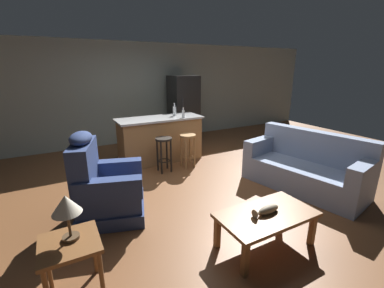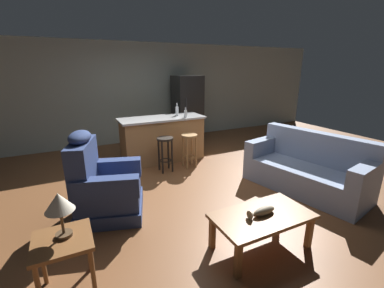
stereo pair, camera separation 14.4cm
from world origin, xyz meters
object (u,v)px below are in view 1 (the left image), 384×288
Objects in this scene: refrigerator at (184,109)px; bar_stool_left at (164,148)px; bottle_tall_green at (175,111)px; kitchen_island at (160,139)px; couch at (306,168)px; recliner_near_lamp at (105,188)px; end_table at (71,252)px; bar_stool_right at (188,145)px; table_lamp at (66,207)px; coffee_table at (266,217)px; fish_figurine at (266,210)px; bottle_short_amber at (183,114)px.

bar_stool_left is at bearing -126.46° from refrigerator.
kitchen_island is at bearing -170.22° from bottle_tall_green.
refrigerator is at bearing 45.62° from kitchen_island.
recliner_near_lamp is (-3.13, 0.69, 0.08)m from couch.
bottle_tall_green is at bearing 9.78° from kitchen_island.
end_table is at bearing -128.37° from bar_stool_left.
table_lamp is at bearing -135.75° from bar_stool_right.
coffee_table is at bearing -97.16° from bottle_tall_green.
couch is at bearing -44.31° from bar_stool_left.
table_lamp is at bearing -128.58° from bottle_tall_green.
coffee_table is 1.62× the size of bar_stool_left.
fish_figurine is 0.19× the size of refrigerator.
refrigerator is 8.27× the size of bottle_short_amber.
couch is 1.69× the size of recliner_near_lamp.
fish_figurine is 3.37m from bottle_tall_green.
kitchen_island is at bearing 118.46° from bar_stool_right.
fish_figurine is at bearing -98.62° from bar_stool_right.
fish_figurine is 0.61× the size of end_table.
bar_stool_left is at bearing 93.24° from coffee_table.
bottle_short_amber is (0.63, 0.41, 0.56)m from bar_stool_left.
coffee_table is 3.22m from kitchen_island.
kitchen_island is 0.72m from bar_stool_right.
couch is 2.55m from bar_stool_left.
bar_stool_right is (0.34, -0.63, -0.01)m from kitchen_island.
couch is 2.99× the size of bar_stool_left.
bar_stool_right is 2.05m from refrigerator.
fish_figurine is at bearing -105.48° from refrigerator.
coffee_table is at bearing -98.19° from bar_stool_right.
refrigerator reaches higher than table_lamp.
kitchen_island is at bearing -67.27° from couch.
fish_figurine is 1.99m from table_lamp.
refrigerator reaches higher than couch.
kitchen_island is at bearing 89.44° from coffee_table.
bar_stool_left is (1.81, 2.29, 0.01)m from end_table.
couch is 2.87m from bottle_tall_green.
table_lamp reaches higher than coffee_table.
kitchen_island is at bearing 154.05° from bottle_short_amber.
fish_figurine is 0.83× the size of table_lamp.
recliner_near_lamp reaches higher than end_table.
refrigerator reaches higher than recliner_near_lamp.
fish_figurine is 2.63m from bar_stool_right.
bar_stool_right is at bearing 44.46° from end_table.
refrigerator is 1.39m from bottle_tall_green.
bottle_tall_green reaches higher than recliner_near_lamp.
bottle_short_amber is (2.44, 2.70, 0.57)m from end_table.
end_table is 3.26m from bar_stool_right.
coffee_table is at bearing -105.26° from refrigerator.
bottle_short_amber is at bearing 47.68° from table_lamp.
end_table is (-0.50, -1.20, 0.04)m from recliner_near_lamp.
bottle_tall_green is at bearing -74.55° from couch.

